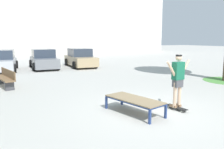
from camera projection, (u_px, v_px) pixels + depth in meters
name	position (u px, v px, depth m)	size (l,w,h in m)	color
ground_plane	(152.00, 110.00, 7.41)	(120.00, 120.00, 0.00)	#B7B5AD
building_facade	(48.00, 21.00, 35.40)	(41.38, 4.00, 10.06)	silver
skate_box	(134.00, 100.00, 6.99)	(1.19, 2.03, 0.46)	navy
skateboard	(177.00, 107.00, 7.38)	(0.25, 0.81, 0.09)	black
skater	(178.00, 77.00, 7.23)	(1.00, 0.30, 1.69)	beige
car_silver	(2.00, 61.00, 16.29)	(2.30, 4.38, 1.50)	#B7BABF
car_grey	(44.00, 60.00, 17.68)	(2.07, 4.28, 1.50)	slate
car_tan	(80.00, 58.00, 18.80)	(2.06, 4.27, 1.50)	tan
park_bench	(5.00, 78.00, 10.85)	(0.90, 2.44, 0.83)	brown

